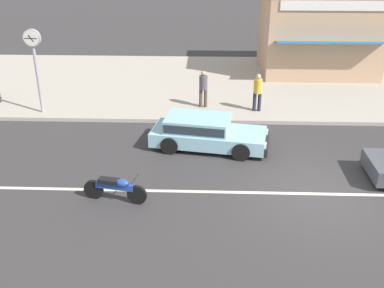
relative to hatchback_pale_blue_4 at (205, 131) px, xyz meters
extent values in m
plane|color=#383535|center=(3.34, -3.03, -0.59)|extent=(160.00, 160.00, 0.00)
cube|color=silver|center=(3.34, -3.03, -0.59)|extent=(50.40, 0.14, 0.01)
cube|color=#ADA393|center=(3.34, 7.11, -0.51)|extent=(68.00, 10.00, 0.15)
cube|color=#93C6D6|center=(0.14, -0.02, -0.18)|extent=(4.11, 2.22, 0.48)
cube|color=#93C6D6|center=(-0.25, 0.04, 0.29)|extent=(2.35, 1.77, 0.46)
cube|color=#28333D|center=(-0.25, 0.04, 0.29)|extent=(2.27, 1.79, 0.29)
cube|color=black|center=(2.11, -0.35, -0.28)|extent=(0.38, 1.56, 0.28)
cube|color=white|center=(2.17, 0.20, -0.08)|extent=(0.12, 0.25, 0.14)
cube|color=white|center=(1.99, -0.90, -0.08)|extent=(0.12, 0.25, 0.14)
cylinder|color=black|center=(1.45, 0.52, -0.29)|extent=(0.63, 0.32, 0.60)
cylinder|color=black|center=(1.20, -0.97, -0.29)|extent=(0.63, 0.32, 0.60)
cylinder|color=black|center=(-0.93, 0.92, -0.29)|extent=(0.63, 0.32, 0.60)
cylinder|color=black|center=(-1.18, -0.57, -0.29)|extent=(0.63, 0.32, 0.60)
cylinder|color=black|center=(-1.82, -3.72, -0.31)|extent=(0.57, 0.20, 0.56)
cylinder|color=black|center=(-3.08, -3.48, -0.31)|extent=(0.57, 0.20, 0.56)
cube|color=#23479E|center=(-2.45, -3.60, -0.11)|extent=(1.10, 0.34, 0.18)
cube|color=black|center=(-2.61, -3.57, 0.03)|extent=(0.61, 0.34, 0.12)
ellipsoid|color=#23479E|center=(-2.23, -3.64, 0.01)|extent=(0.44, 0.31, 0.22)
cylinder|color=#232326|center=(-1.85, -3.72, 0.19)|extent=(0.13, 0.56, 0.03)
cylinder|color=#9E9EA3|center=(-6.66, 2.74, 0.91)|extent=(0.12, 0.12, 2.70)
cylinder|color=#9E9EA3|center=(-6.66, 2.74, 2.59)|extent=(0.67, 0.18, 0.67)
cylinder|color=white|center=(-6.66, 2.64, 2.59)|extent=(0.59, 0.02, 0.59)
cylinder|color=white|center=(-6.66, 2.83, 2.59)|extent=(0.59, 0.02, 0.59)
cube|color=black|center=(-6.66, 2.63, 2.59)|extent=(0.19, 0.01, 0.27)
cube|color=black|center=(-6.66, 2.63, 2.59)|extent=(0.48, 0.01, 0.03)
cylinder|color=#4C4238|center=(-0.21, 3.59, -0.05)|extent=(0.14, 0.14, 0.77)
cylinder|color=#4C4238|center=(-0.01, 3.59, -0.05)|extent=(0.14, 0.14, 0.77)
cylinder|color=#514C56|center=(-0.11, 3.59, 0.62)|extent=(0.34, 0.34, 0.58)
sphere|color=tan|center=(-0.11, 3.59, 1.01)|extent=(0.21, 0.21, 0.21)
cylinder|color=#232838|center=(2.00, 3.22, -0.05)|extent=(0.14, 0.14, 0.77)
cylinder|color=#232838|center=(2.20, 3.22, -0.05)|extent=(0.14, 0.14, 0.77)
cylinder|color=gold|center=(2.10, 3.22, 0.62)|extent=(0.34, 0.34, 0.58)
sphere|color=#D6AD89|center=(2.10, 3.22, 1.01)|extent=(0.21, 0.21, 0.21)
cube|color=tan|center=(5.74, 9.47, 1.54)|extent=(5.66, 4.64, 3.96)
cube|color=#286BA3|center=(5.74, 6.80, 1.61)|extent=(5.09, 0.90, 0.28)
cube|color=white|center=(5.74, 7.13, 3.22)|extent=(4.81, 0.08, 0.44)
camera|label=1|loc=(0.08, -14.22, 6.21)|focal=42.00mm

